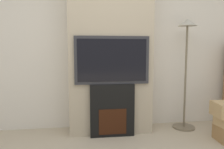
# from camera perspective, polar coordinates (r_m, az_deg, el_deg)

# --- Properties ---
(wall_back) EXTENTS (6.00, 0.06, 2.70)m
(wall_back) POSITION_cam_1_polar(r_m,az_deg,el_deg) (3.42, -1.00, 8.87)
(wall_back) COLOR silver
(wall_back) RESTS_ON ground_plane
(chimney_breast) EXTENTS (1.18, 0.41, 2.70)m
(chimney_breast) POSITION_cam_1_polar(r_m,az_deg,el_deg) (3.19, -0.50, 9.06)
(chimney_breast) COLOR tan
(chimney_breast) RESTS_ON ground_plane
(fireplace) EXTENTS (0.61, 0.15, 0.74)m
(fireplace) POSITION_cam_1_polar(r_m,az_deg,el_deg) (3.09, 0.00, -9.28)
(fireplace) COLOR black
(fireplace) RESTS_ON ground_plane
(television) EXTENTS (1.02, 0.07, 0.65)m
(television) POSITION_cam_1_polar(r_m,az_deg,el_deg) (2.98, 0.01, 3.74)
(television) COLOR #2D2D33
(television) RESTS_ON fireplace
(floor_lamp) EXTENTS (0.33, 0.33, 1.66)m
(floor_lamp) POSITION_cam_1_polar(r_m,az_deg,el_deg) (3.46, 18.85, 4.95)
(floor_lamp) COLOR #726651
(floor_lamp) RESTS_ON ground_plane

